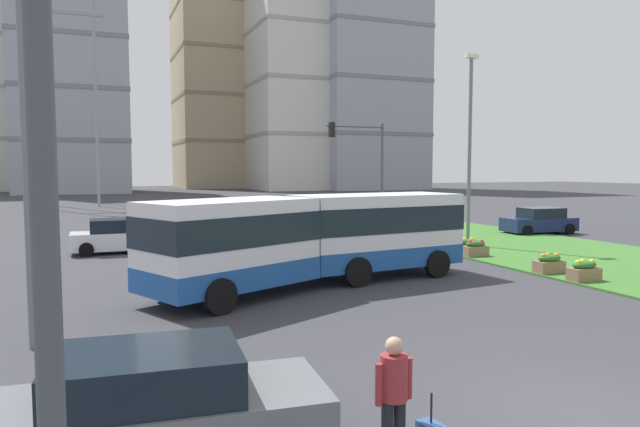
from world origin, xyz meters
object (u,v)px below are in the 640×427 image
Objects in this scene: streetlight_left at (25,117)px; apartment_tower_westcentre at (71,71)px; flower_planter_3 at (549,263)px; car_navy_sedan at (539,221)px; streetlight_median at (470,143)px; flower_planter_2 at (584,271)px; traffic_light_near_left at (235,108)px; apartment_tower_east at (364,60)px; car_grey_wagon at (156,411)px; traffic_light_far_right at (365,161)px; articulated_bus at (314,237)px; flower_planter_4 at (475,248)px; apartment_tower_centre at (219,57)px; car_white_van at (120,236)px; apartment_tower_eastcentre at (309,86)px; flower_planter_5 at (466,246)px; pedestrian_crossing at (394,392)px.

streetlight_left is 0.23× the size of apartment_tower_westcentre.
flower_planter_3 is 17.75m from streetlight_left.
car_navy_sedan is 0.47× the size of streetlight_median.
flower_planter_2 is (-9.44, -12.28, -0.33)m from car_navy_sedan.
flower_planter_3 is at bearing 40.39° from traffic_light_near_left.
car_grey_wagon is at bearing -117.68° from apartment_tower_east.
car_navy_sedan is at bearing 38.45° from car_grey_wagon.
traffic_light_far_right is 79.08m from apartment_tower_westcentre.
articulated_bus is 10.85× the size of flower_planter_4.
apartment_tower_centre reaches higher than car_navy_sedan.
apartment_tower_eastcentre is at bearing 63.12° from car_white_van.
apartment_tower_east is at bearing 62.79° from articulated_bus.
car_white_van is 0.46× the size of streetlight_median.
flower_planter_4 is at bearing -146.36° from car_navy_sedan.
traffic_light_near_left is at bearing -101.99° from apartment_tower_centre.
apartment_tower_eastcentre is at bearing 69.26° from articulated_bus.
articulated_bus reaches higher than flower_planter_3.
car_grey_wagon is 7.72m from streetlight_left.
car_navy_sedan is at bearing 30.58° from flower_planter_5.
articulated_bus is 1.30× the size of streetlight_left.
traffic_light_near_left reaches higher than car_grey_wagon.
flower_planter_2 is 0.03× the size of apartment_tower_westcentre.
flower_planter_2 is 0.12× the size of streetlight_left.
apartment_tower_westcentre is 33.59m from apartment_tower_centre.
traffic_light_near_left is at bearing -134.91° from pedestrian_crossing.
streetlight_median is at bearing 29.73° from articulated_bus.
apartment_tower_westcentre is (-3.35, 100.69, 15.74)m from traffic_light_near_left.
streetlight_left is 0.17× the size of apartment_tower_centre.
apartment_tower_eastcentre reaches higher than flower_planter_5.
apartment_tower_centre is (24.91, 117.29, 23.08)m from traffic_light_near_left.
apartment_tower_centre is (10.10, 100.31, 26.95)m from flower_planter_4.
pedestrian_crossing is 119.63m from apartment_tower_centre.
apartment_tower_westcentre is (-18.16, 88.09, 19.62)m from flower_planter_3.
flower_planter_4 is at bearing 90.00° from flower_planter_2.
traffic_light_far_right is (13.53, 21.13, 3.61)m from car_grey_wagon.
flower_planter_5 is at bearing 90.00° from flower_planter_2.
apartment_tower_centre is at bearing 75.85° from streetlight_left.
car_white_van reaches higher than flower_planter_4.
streetlight_left reaches higher than car_white_van.
car_white_van is 4.01× the size of flower_planter_3.
car_grey_wagon is at bearing 92.48° from traffic_light_near_left.
apartment_tower_westcentre reaches higher than flower_planter_3.
flower_planter_2 is 0.17× the size of traffic_light_near_left.
streetlight_left is 112.88m from apartment_tower_centre.
apartment_tower_east reaches higher than car_white_van.
streetlight_left is at bearing -151.81° from streetlight_median.
apartment_tower_westcentre is at bearing 103.98° from streetlight_median.
apartment_tower_centre is at bearing 85.18° from streetlight_median.
streetlight_left is at bearing -89.23° from apartment_tower_westcentre.
streetlight_left reaches higher than articulated_bus.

